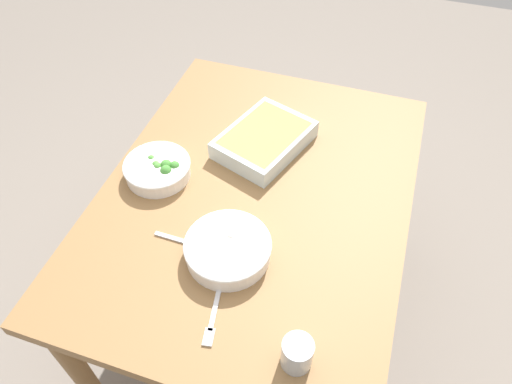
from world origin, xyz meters
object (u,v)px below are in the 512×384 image
drink_cup (297,354)px  fork_on_table (213,317)px  stew_bowl (226,248)px  baking_dish (264,139)px  spoon_by_stew (193,244)px  broccoli_bowl (158,168)px

drink_cup → fork_on_table: bearing=79.1°
stew_bowl → fork_on_table: stew_bowl is taller
drink_cup → fork_on_table: (0.04, 0.22, -0.04)m
fork_on_table → baking_dish: bearing=5.8°
baking_dish → stew_bowl: bearing=-175.8°
drink_cup → spoon_by_stew: (0.22, 0.35, -0.03)m
stew_bowl → broccoli_bowl: size_ratio=1.13×
stew_bowl → fork_on_table: (-0.18, -0.03, -0.03)m
stew_bowl → drink_cup: drink_cup is taller
broccoli_bowl → spoon_by_stew: broccoli_bowl is taller
baking_dish → broccoli_bowl: bearing=129.6°
baking_dish → spoon_by_stew: size_ratio=2.03×
broccoli_bowl → drink_cup: bearing=-128.1°
drink_cup → fork_on_table: size_ratio=0.48×
baking_dish → drink_cup: size_ratio=4.18×
drink_cup → spoon_by_stew: drink_cup is taller
baking_dish → fork_on_table: bearing=-174.2°
broccoli_bowl → baking_dish: (0.22, -0.27, 0.00)m
broccoli_bowl → spoon_by_stew: bearing=-136.1°
spoon_by_stew → stew_bowl: bearing=-91.2°
stew_bowl → spoon_by_stew: 0.10m
drink_cup → spoon_by_stew: size_ratio=0.48×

